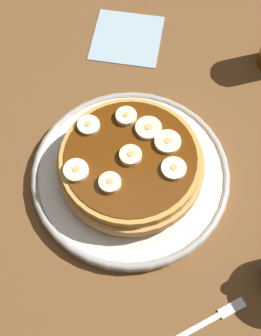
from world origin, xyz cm
name	(u,v)px	position (x,y,z in cm)	size (l,w,h in cm)	color
ground_plane	(131,183)	(0.00, 0.00, -1.50)	(140.00, 140.00, 3.00)	brown
plate	(131,175)	(0.00, 0.00, 0.99)	(27.30, 27.30, 1.84)	silver
pancake_stack	(134,165)	(-0.41, 0.00, 3.83)	(19.61, 19.61, 4.60)	#B47846
banana_slice_0	(128,154)	(0.29, -0.24, 6.40)	(2.92, 2.92, 0.94)	#FCE4B3
banana_slice_1	(110,183)	(2.47, 3.98, 6.42)	(2.85, 2.85, 0.98)	#EAF3B8
banana_slice_2	(174,169)	(-5.51, 1.72, 6.32)	(3.24, 3.24, 0.78)	#EDF4C1
banana_slice_3	(148,128)	(-2.28, -4.23, 6.33)	(3.55, 3.55, 0.79)	beige
banana_slice_4	(126,116)	(0.73, -5.98, 6.40)	(2.87, 2.87, 0.93)	#FBF3BD
banana_slice_5	(89,125)	(5.67, -4.50, 6.31)	(3.02, 3.02, 0.75)	#EEE5C1
banana_slice_6	(76,171)	(6.82, 2.33, 6.36)	(3.22, 3.22, 0.84)	#FBF3C5
banana_slice_7	(168,142)	(-4.79, -2.18, 6.33)	(3.49, 3.49, 0.80)	#F6F1BA
napkin	(127,38)	(1.23, -25.56, 0.15)	(11.00, 11.00, 0.30)	#99B2BF
fork	(205,323)	(-9.44, 19.49, 0.25)	(11.87, 7.12, 0.50)	silver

